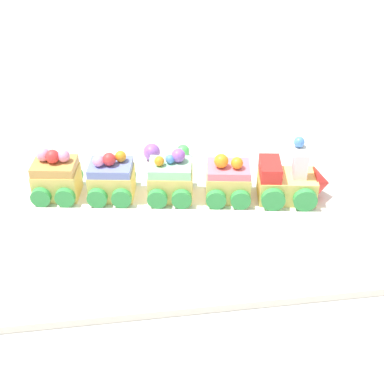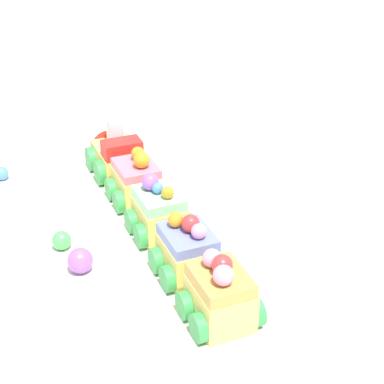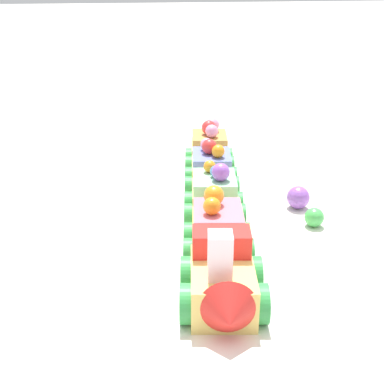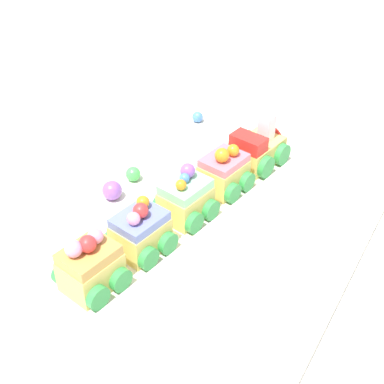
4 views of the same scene
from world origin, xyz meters
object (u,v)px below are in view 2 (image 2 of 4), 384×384
(cake_train_locomotive, at_px, (116,155))
(cake_car_strawberry, at_px, (137,183))
(cake_car_mint, at_px, (159,214))
(cake_car_blueberry, at_px, (188,253))
(gumball_blue, at_px, (2,173))
(gumball_purple, at_px, (80,261))
(gumball_green, at_px, (62,240))
(cake_car_caramel, at_px, (220,296))

(cake_train_locomotive, xyz_separation_m, cake_car_strawberry, (-0.10, 0.01, 0.00))
(cake_train_locomotive, xyz_separation_m, cake_car_mint, (-0.18, 0.03, 0.00))
(cake_car_strawberry, xyz_separation_m, cake_car_blueberry, (-0.18, 0.03, 0.00))
(cake_car_blueberry, xyz_separation_m, gumball_blue, (0.34, 0.11, -0.02))
(cake_car_strawberry, height_order, cake_car_mint, cake_car_mint)
(cake_car_mint, bearing_deg, cake_car_blueberry, -179.82)
(gumball_purple, bearing_deg, cake_car_mint, -79.31)
(cake_car_mint, xyz_separation_m, gumball_green, (0.03, 0.12, -0.02))
(gumball_green, bearing_deg, cake_car_caramel, -156.88)
(gumball_green, bearing_deg, gumball_blue, 2.11)
(cake_car_blueberry, relative_size, gumball_green, 3.51)
(cake_train_locomotive, height_order, gumball_purple, cake_train_locomotive)
(cake_train_locomotive, distance_m, cake_car_strawberry, 0.10)
(gumball_blue, bearing_deg, gumball_green, -177.89)
(cake_train_locomotive, height_order, gumball_blue, cake_train_locomotive)
(cake_car_blueberry, xyz_separation_m, cake_car_caramel, (-0.08, 0.01, 0.00))
(cake_car_strawberry, bearing_deg, gumball_blue, 50.13)
(cake_car_strawberry, bearing_deg, cake_train_locomotive, 0.20)
(cake_train_locomotive, height_order, cake_car_caramel, cake_train_locomotive)
(gumball_green, bearing_deg, gumball_purple, -178.84)
(cake_train_locomotive, bearing_deg, cake_car_blueberry, -179.98)
(gumball_purple, bearing_deg, cake_train_locomotive, -35.05)
(cake_car_mint, bearing_deg, gumball_blue, 35.80)
(cake_car_mint, relative_size, gumball_purple, 2.77)
(cake_car_mint, bearing_deg, cake_train_locomotive, -0.06)
(cake_train_locomotive, xyz_separation_m, gumball_green, (-0.15, 0.15, -0.01))
(cake_car_strawberry, bearing_deg, cake_car_caramel, 179.89)
(cake_car_strawberry, height_order, gumball_green, cake_car_strawberry)
(gumball_purple, bearing_deg, gumball_green, 1.16)
(cake_train_locomotive, distance_m, gumball_purple, 0.25)
(cake_car_strawberry, relative_size, gumball_blue, 4.10)
(gumball_purple, xyz_separation_m, gumball_green, (0.05, 0.00, -0.00))
(gumball_green, bearing_deg, cake_car_strawberry, -67.43)
(cake_car_blueberry, distance_m, gumball_purple, 0.12)
(cake_car_caramel, bearing_deg, cake_car_blueberry, -0.18)
(cake_train_locomotive, bearing_deg, gumball_purple, 153.88)
(cake_train_locomotive, relative_size, cake_car_strawberry, 1.41)
(cake_car_blueberry, bearing_deg, gumball_green, 48.64)
(cake_car_strawberry, distance_m, gumball_green, 0.14)
(gumball_purple, bearing_deg, cake_car_strawberry, -49.96)
(cake_car_strawberry, bearing_deg, cake_car_blueberry, 179.92)
(cake_car_blueberry, bearing_deg, cake_car_mint, 0.18)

